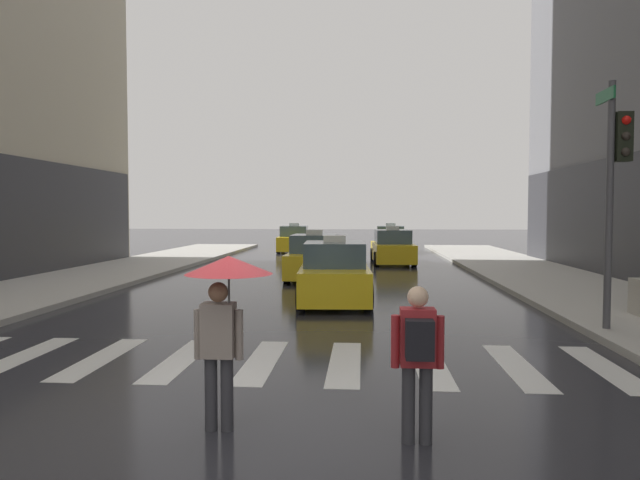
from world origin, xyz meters
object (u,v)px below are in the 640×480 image
Objects in this scene: taxi_lead at (334,275)px; taxi_third at (392,249)px; pedestrian_with_umbrella at (225,294)px; taxi_second at (314,259)px; taxi_fourth at (294,240)px; taxi_fifth at (391,240)px; traffic_light_pole at (616,169)px; pedestrian_with_backpack at (418,352)px.

taxi_lead and taxi_third have the same top height.
taxi_lead is 9.48m from pedestrian_with_umbrella.
taxi_second and taxi_fourth have the same top height.
traffic_light_pole is at bearing -82.50° from taxi_fifth.
taxi_second is at bearing -116.54° from taxi_third.
taxi_third is 1.00× the size of taxi_fifth.
taxi_fifth is 2.79× the size of pedestrian_with_backpack.
pedestrian_with_backpack is (4.82, -29.36, 0.25)m from taxi_fourth.
traffic_light_pole is 1.04× the size of taxi_fourth.
taxi_third and taxi_fourth have the same top height.
taxi_lead is 20.10m from taxi_fifth.
taxi_lead is at bearing 144.26° from traffic_light_pole.
pedestrian_with_backpack is at bearing -80.67° from taxi_fourth.
pedestrian_with_backpack is at bearing -92.23° from taxi_third.
taxi_fifth is at bearing 83.75° from pedestrian_with_umbrella.
taxi_fourth reaches higher than pedestrian_with_backpack.
taxi_fourth is at bearing 95.39° from pedestrian_with_umbrella.
taxi_second is at bearing 125.05° from traffic_light_pole.
traffic_light_pole reaches higher than taxi_third.
taxi_lead is at bearing -100.46° from taxi_third.
taxi_fourth is at bearing -177.78° from taxi_fifth.
taxi_fourth is (-9.12, 23.77, -2.53)m from traffic_light_pole.
taxi_fourth is 2.79× the size of pedestrian_with_backpack.
taxi_second is 0.99× the size of taxi_third.
taxi_second is (-1.01, 5.42, 0.00)m from taxi_lead.
taxi_third is at bearing 82.18° from pedestrian_with_umbrella.
traffic_light_pole is 16.44m from taxi_third.
traffic_light_pole is 1.04× the size of taxi_third.
taxi_fourth is at bearing 100.02° from taxi_lead.
taxi_fifth reaches higher than pedestrian_with_backpack.
pedestrian_with_backpack is at bearing -81.12° from taxi_second.
taxi_fifth is 29.55m from pedestrian_with_umbrella.
taxi_third is at bearing 79.54° from taxi_lead.
taxi_lead is 1.00× the size of taxi_fifth.
taxi_second is at bearing 91.07° from pedestrian_with_umbrella.
taxi_fifth is 29.61m from pedestrian_with_backpack.
taxi_lead is 2.80× the size of pedestrian_with_backpack.
pedestrian_with_umbrella reaches higher than pedestrian_with_backpack.
pedestrian_with_umbrella reaches higher than taxi_lead.
taxi_second is 7.14m from taxi_third.
taxi_fifth is at bearing 2.22° from taxi_fourth.
taxi_lead is 9.74m from pedestrian_with_backpack.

